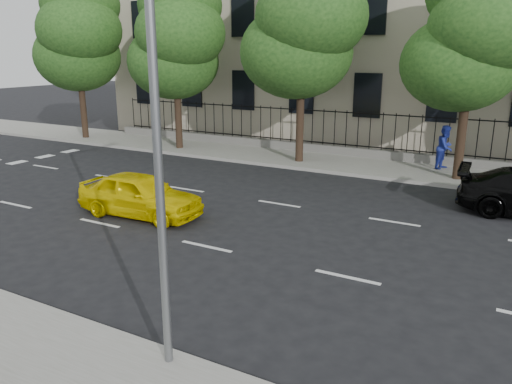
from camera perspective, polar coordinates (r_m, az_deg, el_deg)
ground at (r=11.97m, az=-12.50°, el=-10.06°), size 120.00×120.00×0.00m
far_sidewalk at (r=23.71m, az=10.15°, el=3.21°), size 60.00×4.00×0.15m
lane_markings at (r=15.55m, az=-1.00°, el=-3.50°), size 49.60×4.62×0.01m
iron_fence at (r=25.19m, az=11.47°, el=5.20°), size 30.00×0.50×2.20m
street_light at (r=7.84m, az=-9.20°, el=15.63°), size 0.25×3.32×8.05m
tree_a at (r=31.57m, az=-19.58°, el=16.72°), size 5.71×5.31×9.39m
tree_b at (r=26.83m, az=-8.96°, el=17.11°), size 5.53×5.12×8.97m
tree_c at (r=23.30m, az=5.58°, el=18.85°), size 5.89×5.50×9.80m
tree_d at (r=21.48m, az=23.71°, el=16.39°), size 5.34×4.94×8.84m
yellow_taxi at (r=16.42m, az=-13.10°, el=-0.28°), size 4.25×1.88×1.42m
pedestrian_far at (r=23.34m, az=20.82°, el=4.81°), size 0.95×1.09×1.91m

